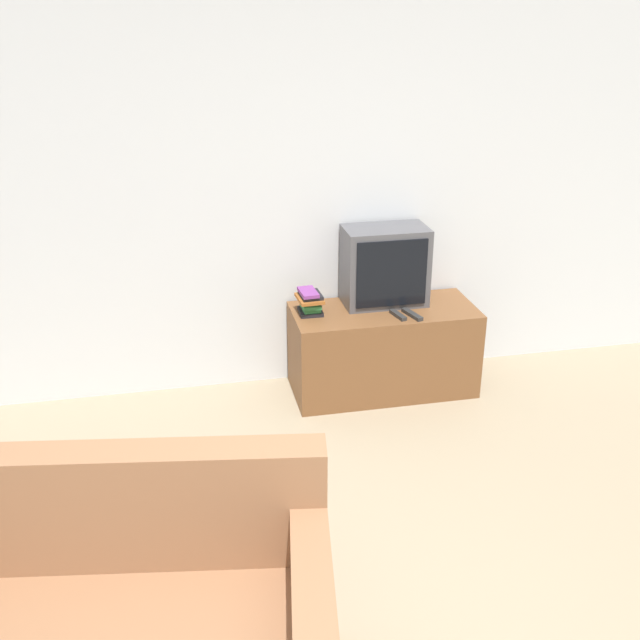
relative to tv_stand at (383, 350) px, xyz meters
name	(u,v)px	position (x,y,z in m)	size (l,w,h in m)	color
wall_back	(246,199)	(-0.85, 0.32, 1.00)	(9.00, 0.06, 2.60)	silver
tv_stand	(383,350)	(0.00, 0.00, 0.00)	(1.22, 0.54, 0.59)	brown
television	(385,266)	(0.03, 0.11, 0.56)	(0.55, 0.32, 0.52)	#4C4C51
book_stack	(310,302)	(-0.49, 0.03, 0.38)	(0.17, 0.22, 0.17)	black
remote_on_stand	(398,315)	(0.05, -0.14, 0.31)	(0.07, 0.17, 0.02)	#2D2D2D
remote_secondary	(412,314)	(0.14, -0.15, 0.31)	(0.09, 0.20, 0.02)	#2D2D2D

